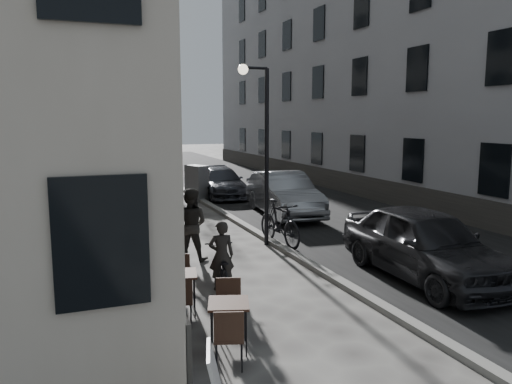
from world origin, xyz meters
TOP-DOWN VIEW (x-y plane):
  - ground at (0.00, 0.00)m, footprint 120.00×120.00m
  - road at (3.85, 16.00)m, footprint 7.30×60.00m
  - kerb at (0.20, 16.00)m, footprint 0.25×60.00m
  - building_left at (-6.00, 16.50)m, footprint 4.00×35.00m
  - building_right at (9.50, 16.50)m, footprint 4.00×35.00m
  - streetlamp_near at (-0.17, 6.00)m, footprint 0.90×0.28m
  - streetlamp_far at (-0.17, 18.00)m, footprint 0.90×0.28m
  - tree_near at (-0.10, 21.00)m, footprint 2.40×2.40m
  - tree_far at (-0.10, 27.00)m, footprint 2.40×2.40m
  - bistro_set_a at (-3.06, 0.12)m, footprint 0.89×1.62m
  - bistro_set_b at (-3.47, 1.85)m, footprint 0.76×1.64m
  - bistro_set_c at (-3.48, 3.92)m, footprint 0.79×1.72m
  - utility_cabinet at (0.10, 14.41)m, footprint 0.93×1.18m
  - bicycle at (-2.34, 2.83)m, footprint 0.90×1.83m
  - cyclist_rider at (-2.34, 2.83)m, footprint 0.60×0.45m
  - pedestrian_near at (-2.42, 5.27)m, footprint 1.14×1.07m
  - pedestrian_mid at (-3.03, 9.70)m, footprint 1.01×0.58m
  - pedestrian_far at (-3.60, 10.89)m, footprint 1.06×0.50m
  - car_near at (2.19, 1.86)m, footprint 2.15×4.92m
  - car_mid at (2.30, 9.89)m, footprint 2.21×5.06m
  - car_far at (1.45, 15.11)m, footprint 2.15×4.64m
  - moped at (0.35, 5.86)m, footprint 0.89×2.22m

SIDE VIEW (x-z plane):
  - ground at x=0.00m, z-range 0.00..0.00m
  - road at x=3.85m, z-range 0.00..0.00m
  - kerb at x=0.20m, z-range 0.00..0.12m
  - bicycle at x=-2.34m, z-range 0.00..0.92m
  - bistro_set_a at x=-3.06m, z-range 0.01..0.94m
  - bistro_set_b at x=-3.47m, z-range 0.01..0.95m
  - bistro_set_c at x=-3.48m, z-range 0.01..1.00m
  - moped at x=0.35m, z-range 0.00..1.29m
  - car_far at x=1.45m, z-range 0.00..1.31m
  - cyclist_rider at x=-2.34m, z-range 0.00..1.51m
  - utility_cabinet at x=0.10m, z-range 0.00..1.56m
  - pedestrian_mid at x=-3.03m, z-range 0.00..1.56m
  - car_mid at x=2.30m, z-range 0.00..1.62m
  - car_near at x=2.19m, z-range 0.00..1.65m
  - pedestrian_far at x=-3.60m, z-range 0.00..1.75m
  - pedestrian_near at x=-2.42m, z-range 0.00..1.87m
  - streetlamp_near at x=-0.17m, z-range 0.62..5.71m
  - streetlamp_far at x=-0.17m, z-range 0.62..5.71m
  - tree_near at x=-0.10m, z-range 1.81..7.51m
  - tree_far at x=-0.10m, z-range 1.81..7.51m
  - building_left at x=-6.00m, z-range 0.00..16.00m
  - building_right at x=9.50m, z-range 0.00..16.00m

